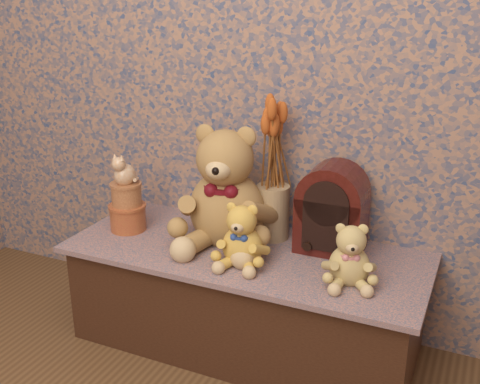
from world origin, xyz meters
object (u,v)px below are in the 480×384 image
at_px(biscuit_tin_lower, 128,217).
at_px(teddy_small, 350,251).
at_px(teddy_medium, 243,231).
at_px(cathedral_radio, 332,208).
at_px(cat_figurine, 124,168).
at_px(ceramic_vase, 273,212).
at_px(teddy_large, 227,180).

bearing_deg(biscuit_tin_lower, teddy_small, -3.87).
bearing_deg(teddy_small, teddy_medium, 164.08).
bearing_deg(cathedral_radio, cat_figurine, -169.51).
distance_m(teddy_medium, ceramic_vase, 0.24).
distance_m(teddy_large, teddy_medium, 0.23).
height_order(teddy_medium, biscuit_tin_lower, teddy_medium).
height_order(teddy_medium, cat_figurine, cat_figurine).
bearing_deg(teddy_small, teddy_large, 146.65).
bearing_deg(cat_figurine, cathedral_radio, 16.53).
relative_size(teddy_large, teddy_medium, 2.01).
height_order(cathedral_radio, biscuit_tin_lower, cathedral_radio).
distance_m(teddy_medium, cat_figurine, 0.55).
bearing_deg(cathedral_radio, teddy_medium, -137.44).
height_order(teddy_large, biscuit_tin_lower, teddy_large).
relative_size(teddy_medium, cathedral_radio, 0.73).
bearing_deg(teddy_medium, biscuit_tin_lower, 165.15).
distance_m(teddy_medium, cathedral_radio, 0.34).
height_order(teddy_small, cathedral_radio, cathedral_radio).
bearing_deg(teddy_medium, teddy_large, 124.84).
bearing_deg(teddy_small, cat_figurine, 157.38).
bearing_deg(cathedral_radio, biscuit_tin_lower, -169.51).
xyz_separation_m(teddy_large, cathedral_radio, (0.37, 0.08, -0.08)).
xyz_separation_m(teddy_small, cat_figurine, (-0.89, 0.06, 0.14)).
relative_size(teddy_small, ceramic_vase, 1.07).
bearing_deg(teddy_large, ceramic_vase, 23.07).
xyz_separation_m(teddy_small, ceramic_vase, (-0.35, 0.23, -0.01)).
relative_size(teddy_medium, biscuit_tin_lower, 1.71).
bearing_deg(teddy_large, teddy_medium, -59.44).
height_order(teddy_medium, ceramic_vase, teddy_medium).
bearing_deg(teddy_large, cathedral_radio, 1.83).
distance_m(cathedral_radio, biscuit_tin_lower, 0.79).
bearing_deg(ceramic_vase, teddy_large, -146.30).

